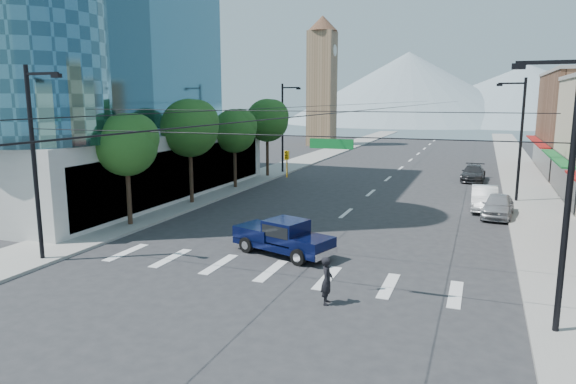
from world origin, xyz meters
name	(u,v)px	position (x,y,z in m)	size (l,w,h in m)	color
ground	(262,283)	(0.00, 0.00, 0.00)	(160.00, 160.00, 0.00)	#28282B
sidewalk_left	(303,161)	(-12.00, 40.00, 0.07)	(4.00, 120.00, 0.15)	gray
sidewalk_right	(519,171)	(12.00, 40.00, 0.07)	(4.00, 120.00, 0.15)	gray
office_tower	(26,10)	(-26.26, 13.85, 14.45)	(29.50, 27.00, 30.00)	#B7B7B2
clock_tower	(322,79)	(-16.50, 62.00, 10.64)	(4.80, 4.80, 20.40)	#8C6B4C
mountain_left	(408,87)	(-15.00, 150.00, 11.00)	(80.00, 80.00, 22.00)	gray
mountain_right	(526,94)	(20.00, 160.00, 9.00)	(90.00, 90.00, 18.00)	gray
tree_near	(129,143)	(-11.07, 6.10, 4.99)	(3.65, 3.64, 6.71)	black
tree_midnear	(192,126)	(-11.07, 13.10, 5.59)	(4.09, 4.09, 7.52)	black
tree_midfar	(236,129)	(-11.07, 20.10, 4.99)	(3.65, 3.64, 6.71)	black
tree_far	(269,119)	(-11.07, 27.10, 5.59)	(4.09, 4.09, 7.52)	black
signal_rig	(255,176)	(0.19, -1.00, 4.64)	(21.80, 0.20, 9.00)	black
lamp_pole_nw	(284,125)	(-10.67, 30.00, 4.94)	(2.00, 0.25, 9.00)	black
lamp_pole_ne	(519,135)	(10.67, 22.00, 4.94)	(2.00, 0.25, 9.00)	black
pickup_truck	(283,236)	(-0.62, 4.01, 0.92)	(5.49, 3.32, 1.76)	black
pedestrian	(327,281)	(3.15, -1.16, 0.90)	(0.66, 0.43, 1.80)	black
parked_car_near	(498,206)	(9.40, 16.34, 0.76)	(1.79, 4.46, 1.52)	#A1A1A6
parked_car_mid	(484,198)	(8.58, 18.52, 0.80)	(1.70, 4.88, 1.61)	white
parked_car_far	(473,173)	(7.60, 31.58, 0.72)	(2.02, 4.97, 1.44)	#2F2F32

